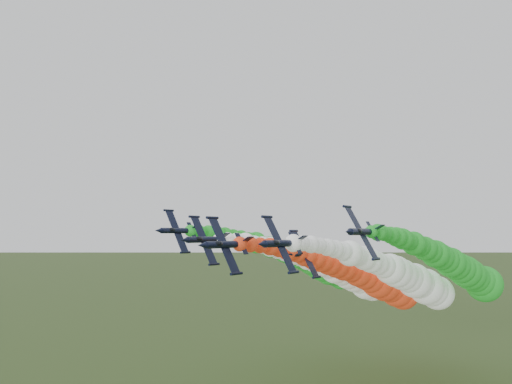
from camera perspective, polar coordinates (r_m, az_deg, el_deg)
jet_lead at (r=125.15m, az=12.58°, el=-9.57°), size 13.14×78.09×23.22m
jet_inner_left at (r=138.84m, az=9.54°, el=-8.98°), size 13.36×78.30×23.43m
jet_inner_right at (r=129.33m, az=16.99°, el=-9.43°), size 13.44×78.39×23.52m
jet_outer_left at (r=149.40m, az=6.01°, el=-8.01°), size 13.16×78.10×23.23m
jet_outer_right at (r=137.00m, az=22.22°, el=-8.12°), size 13.92×78.86×23.99m
jet_trail at (r=147.12m, az=17.02°, el=-9.64°), size 13.32×78.27×23.39m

